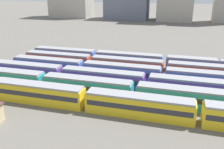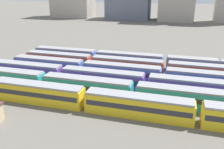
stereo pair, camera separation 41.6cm
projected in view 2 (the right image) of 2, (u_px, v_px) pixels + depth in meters
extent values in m
plane|color=#666059|center=(46.00, 76.00, 58.98)|extent=(600.00, 600.00, 0.00)
cube|color=yellow|center=(38.00, 94.00, 45.07)|extent=(18.00, 3.00, 3.40)
cube|color=#2D2D33|center=(37.00, 92.00, 44.93)|extent=(17.20, 3.06, 0.90)
cube|color=#939399|center=(37.00, 84.00, 44.43)|extent=(17.60, 2.70, 0.35)
cube|color=yellow|center=(138.00, 107.00, 40.11)|extent=(18.00, 3.00, 3.40)
cube|color=#2D2D33|center=(138.00, 105.00, 39.97)|extent=(17.20, 3.06, 0.90)
cube|color=#939399|center=(139.00, 96.00, 39.47)|extent=(17.60, 2.70, 0.35)
cube|color=teal|center=(6.00, 78.00, 52.69)|extent=(18.00, 3.00, 3.40)
cube|color=#2D2D33|center=(6.00, 76.00, 52.55)|extent=(17.20, 3.06, 0.90)
cube|color=#939399|center=(5.00, 70.00, 52.05)|extent=(17.60, 2.70, 0.35)
cube|color=teal|center=(87.00, 88.00, 47.73)|extent=(18.00, 3.00, 3.40)
cube|color=#2D2D33|center=(87.00, 86.00, 47.59)|extent=(17.20, 3.06, 0.90)
cube|color=#939399|center=(87.00, 79.00, 47.09)|extent=(17.60, 2.70, 0.35)
cube|color=teal|center=(187.00, 99.00, 42.77)|extent=(18.00, 3.00, 3.40)
cube|color=#2D2D33|center=(187.00, 97.00, 42.63)|extent=(17.20, 3.06, 0.90)
cube|color=#939399|center=(188.00, 90.00, 42.14)|extent=(17.60, 2.70, 0.35)
cube|color=#6B429E|center=(26.00, 71.00, 57.00)|extent=(18.00, 3.00, 3.40)
cube|color=#2D2D33|center=(26.00, 70.00, 56.86)|extent=(17.20, 3.06, 0.90)
cube|color=#939399|center=(25.00, 64.00, 56.37)|extent=(17.60, 2.70, 0.35)
cube|color=#6B429E|center=(102.00, 79.00, 52.04)|extent=(18.00, 3.00, 3.40)
cube|color=#2D2D33|center=(102.00, 78.00, 51.91)|extent=(17.20, 3.06, 0.90)
cube|color=#939399|center=(102.00, 71.00, 51.41)|extent=(17.60, 2.70, 0.35)
cube|color=#6B429E|center=(195.00, 89.00, 47.09)|extent=(18.00, 3.00, 3.40)
cube|color=#2D2D33|center=(195.00, 87.00, 46.95)|extent=(17.20, 3.06, 0.90)
cube|color=#939399|center=(196.00, 80.00, 46.45)|extent=(17.60, 2.70, 0.35)
cube|color=#4C70BC|center=(49.00, 66.00, 60.93)|extent=(18.00, 3.00, 3.40)
cube|color=#2D2D33|center=(48.00, 64.00, 60.79)|extent=(17.20, 3.06, 0.90)
cube|color=#939399|center=(48.00, 59.00, 60.30)|extent=(17.60, 2.70, 0.35)
cube|color=#4C70BC|center=(121.00, 73.00, 55.97)|extent=(18.00, 3.00, 3.40)
cube|color=#2D2D33|center=(121.00, 71.00, 55.83)|extent=(17.20, 3.06, 0.90)
cube|color=#939399|center=(122.00, 65.00, 55.34)|extent=(17.60, 2.70, 0.35)
cube|color=#4C70BC|center=(209.00, 81.00, 51.02)|extent=(18.00, 3.00, 3.40)
cube|color=#2D2D33|center=(209.00, 79.00, 50.88)|extent=(17.20, 3.06, 0.90)
cube|color=#939399|center=(210.00, 73.00, 50.38)|extent=(17.60, 2.70, 0.35)
cube|color=#BC4C38|center=(59.00, 60.00, 65.60)|extent=(18.00, 3.00, 3.40)
cube|color=#2D2D33|center=(59.00, 59.00, 65.46)|extent=(17.20, 3.06, 0.90)
cube|color=#939399|center=(58.00, 54.00, 64.97)|extent=(17.60, 2.70, 0.35)
cube|color=#BC4C38|center=(127.00, 66.00, 60.65)|extent=(18.00, 3.00, 3.40)
cube|color=#2D2D33|center=(127.00, 65.00, 60.51)|extent=(17.20, 3.06, 0.90)
cube|color=#939399|center=(127.00, 59.00, 60.01)|extent=(17.60, 2.70, 0.35)
cube|color=#BC4C38|center=(207.00, 73.00, 55.69)|extent=(18.00, 3.00, 3.40)
cube|color=#2D2D33|center=(207.00, 72.00, 55.55)|extent=(17.20, 3.06, 0.90)
cube|color=#939399|center=(208.00, 66.00, 55.05)|extent=(17.60, 2.70, 0.35)
cube|color=#4C70BC|center=(66.00, 55.00, 70.45)|extent=(18.00, 3.00, 3.40)
cube|color=#2D2D33|center=(65.00, 54.00, 70.31)|extent=(17.20, 3.06, 0.90)
cube|color=#939399|center=(65.00, 49.00, 69.82)|extent=(17.60, 2.70, 0.35)
cube|color=#4C70BC|center=(129.00, 60.00, 65.49)|extent=(18.00, 3.00, 3.40)
cube|color=#2D2D33|center=(129.00, 59.00, 65.35)|extent=(17.20, 3.06, 0.90)
cube|color=#939399|center=(129.00, 54.00, 64.86)|extent=(17.60, 2.70, 0.35)
cube|color=#4C70BC|center=(203.00, 66.00, 60.53)|extent=(18.00, 3.00, 3.40)
cube|color=#2D2D33|center=(203.00, 65.00, 60.40)|extent=(17.20, 3.06, 0.90)
cube|color=#939399|center=(204.00, 59.00, 59.90)|extent=(17.60, 2.70, 0.35)
cube|color=slate|center=(128.00, 3.00, 161.50)|extent=(28.31, 17.16, 20.47)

